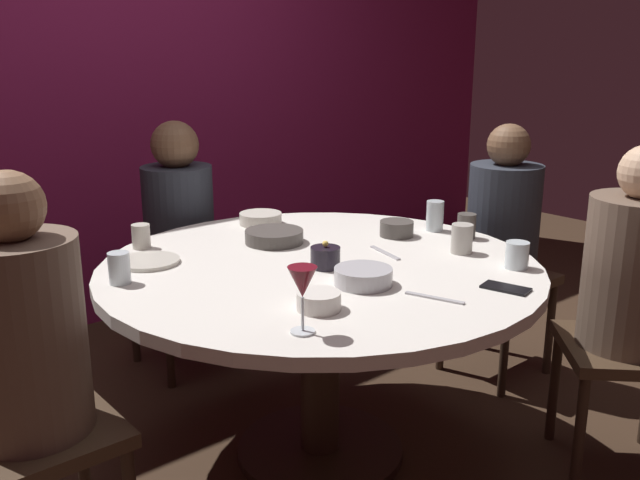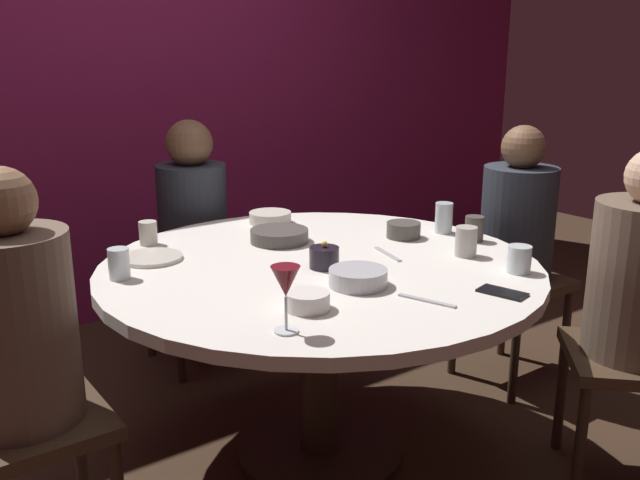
# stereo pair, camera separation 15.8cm
# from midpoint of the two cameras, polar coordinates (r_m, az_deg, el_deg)

# --- Properties ---
(ground_plane) EXTENTS (8.00, 8.00, 0.00)m
(ground_plane) POSITION_cam_midpoint_polar(r_m,az_deg,el_deg) (2.64, 1.80, -17.16)
(ground_plane) COLOR #382619
(back_wall) EXTENTS (6.00, 0.10, 2.60)m
(back_wall) POSITION_cam_midpoint_polar(r_m,az_deg,el_deg) (3.78, -15.16, 13.14)
(back_wall) COLOR maroon
(back_wall) RESTS_ON ground
(dining_table) EXTENTS (1.49, 1.49, 0.73)m
(dining_table) POSITION_cam_midpoint_polar(r_m,az_deg,el_deg) (2.37, 1.92, -4.91)
(dining_table) COLOR silver
(dining_table) RESTS_ON ground
(seated_diner_left) EXTENTS (0.40, 0.40, 1.15)m
(seated_diner_left) POSITION_cam_midpoint_polar(r_m,az_deg,el_deg) (1.93, -21.63, -7.36)
(seated_diner_left) COLOR #3F2D1E
(seated_diner_left) RESTS_ON ground
(seated_diner_back) EXTENTS (0.40, 0.40, 1.13)m
(seated_diner_back) POSITION_cam_midpoint_polar(r_m,az_deg,el_deg) (3.13, -9.06, 2.05)
(seated_diner_back) COLOR #3F2D1E
(seated_diner_back) RESTS_ON ground
(seated_diner_right) EXTENTS (0.40, 0.40, 1.13)m
(seated_diner_right) POSITION_cam_midpoint_polar(r_m,az_deg,el_deg) (3.06, 17.44, 1.05)
(seated_diner_right) COLOR #3F2D1E
(seated_diner_right) RESTS_ON ground
(candle_holder) EXTENTS (0.10, 0.10, 0.09)m
(candle_holder) POSITION_cam_midpoint_polar(r_m,az_deg,el_deg) (2.26, 2.35, -1.47)
(candle_holder) COLOR black
(candle_holder) RESTS_ON dining_table
(wine_glass) EXTENTS (0.08, 0.08, 0.18)m
(wine_glass) POSITION_cam_midpoint_polar(r_m,az_deg,el_deg) (1.72, -0.24, -3.73)
(wine_glass) COLOR silver
(wine_glass) RESTS_ON dining_table
(dinner_plate) EXTENTS (0.21, 0.21, 0.01)m
(dinner_plate) POSITION_cam_midpoint_polar(r_m,az_deg,el_deg) (2.41, -11.95, -1.46)
(dinner_plate) COLOR beige
(dinner_plate) RESTS_ON dining_table
(cell_phone) EXTENTS (0.10, 0.15, 0.01)m
(cell_phone) POSITION_cam_midpoint_polar(r_m,az_deg,el_deg) (2.13, 16.93, -4.20)
(cell_phone) COLOR black
(cell_phone) RESTS_ON dining_table
(bowl_serving_large) EXTENTS (0.18, 0.18, 0.05)m
(bowl_serving_large) POSITION_cam_midpoint_polar(r_m,az_deg,el_deg) (2.10, 5.33, -3.13)
(bowl_serving_large) COLOR #B7B7BC
(bowl_serving_large) RESTS_ON dining_table
(bowl_salad_center) EXTENTS (0.13, 0.13, 0.06)m
(bowl_salad_center) POSITION_cam_midpoint_polar(r_m,az_deg,el_deg) (2.66, 8.62, 0.81)
(bowl_salad_center) COLOR #4C4742
(bowl_salad_center) RESTS_ON dining_table
(bowl_small_white) EXTENTS (0.17, 0.17, 0.05)m
(bowl_small_white) POSITION_cam_midpoint_polar(r_m,az_deg,el_deg) (2.85, -2.56, 1.85)
(bowl_small_white) COLOR beige
(bowl_small_white) RESTS_ON dining_table
(bowl_sauce_side) EXTENTS (0.22, 0.22, 0.05)m
(bowl_sauce_side) POSITION_cam_midpoint_polar(r_m,az_deg,el_deg) (2.57, -1.63, 0.35)
(bowl_sauce_side) COLOR #4C4742
(bowl_sauce_side) RESTS_ON dining_table
(bowl_rice_portion) EXTENTS (0.12, 0.12, 0.05)m
(bowl_rice_portion) POSITION_cam_midpoint_polar(r_m,az_deg,el_deg) (1.91, 1.35, -5.08)
(bowl_rice_portion) COLOR silver
(bowl_rice_portion) RESTS_ON dining_table
(cup_near_candle) EXTENTS (0.07, 0.07, 0.09)m
(cup_near_candle) POSITION_cam_midpoint_polar(r_m,az_deg,el_deg) (2.59, -12.35, 0.55)
(cup_near_candle) COLOR beige
(cup_near_candle) RESTS_ON dining_table
(cup_by_left_diner) EXTENTS (0.07, 0.07, 0.10)m
(cup_by_left_diner) POSITION_cam_midpoint_polar(r_m,az_deg,el_deg) (2.22, -14.36, -1.93)
(cup_by_left_diner) COLOR silver
(cup_by_left_diner) RESTS_ON dining_table
(cup_by_right_diner) EXTENTS (0.08, 0.08, 0.10)m
(cup_by_right_diner) POSITION_cam_midpoint_polar(r_m,az_deg,el_deg) (2.46, 13.81, -0.13)
(cup_by_right_diner) COLOR #B2ADA3
(cup_by_right_diner) RESTS_ON dining_table
(cup_center_front) EXTENTS (0.08, 0.08, 0.09)m
(cup_center_front) POSITION_cam_midpoint_polar(r_m,az_deg,el_deg) (2.33, 18.04, -1.54)
(cup_center_front) COLOR silver
(cup_center_front) RESTS_ON dining_table
(cup_far_edge) EXTENTS (0.07, 0.07, 0.12)m
(cup_far_edge) POSITION_cam_midpoint_polar(r_m,az_deg,el_deg) (2.75, 11.84, 1.79)
(cup_far_edge) COLOR silver
(cup_far_edge) RESTS_ON dining_table
(cup_beside_wine) EXTENTS (0.07, 0.07, 0.09)m
(cup_beside_wine) POSITION_cam_midpoint_polar(r_m,az_deg,el_deg) (2.66, 14.32, 0.90)
(cup_beside_wine) COLOR #4C4742
(cup_beside_wine) RESTS_ON dining_table
(fork_near_plate) EXTENTS (0.06, 0.18, 0.01)m
(fork_near_plate) POSITION_cam_midpoint_polar(r_m,az_deg,el_deg) (2.43, 7.47, -1.19)
(fork_near_plate) COLOR #B7B7BC
(fork_near_plate) RESTS_ON dining_table
(knife_near_plate) EXTENTS (0.07, 0.18, 0.01)m
(knife_near_plate) POSITION_cam_midpoint_polar(r_m,az_deg,el_deg) (2.01, 11.07, -4.98)
(knife_near_plate) COLOR #B7B7BC
(knife_near_plate) RESTS_ON dining_table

